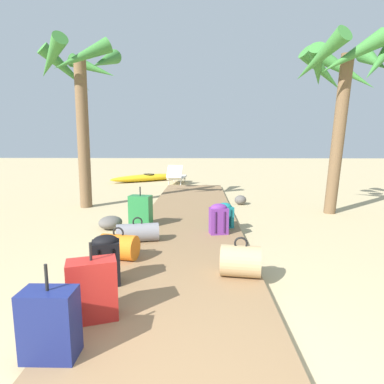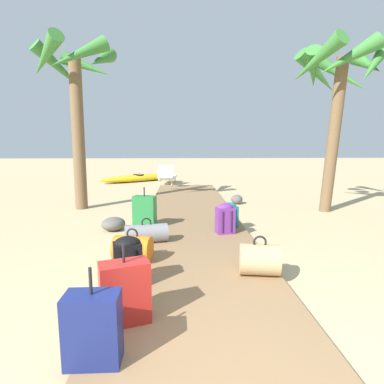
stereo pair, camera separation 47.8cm
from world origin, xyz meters
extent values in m
plane|color=tan|center=(0.00, 4.21, 0.00)|extent=(60.00, 60.00, 0.00)
cube|color=olive|center=(0.00, 5.26, 0.04)|extent=(2.00, 10.53, 0.08)
cylinder|color=orange|center=(-0.88, 2.72, 0.25)|extent=(0.56, 0.44, 0.35)
torus|color=black|center=(-0.88, 2.72, 0.46)|extent=(0.17, 0.06, 0.16)
cube|color=red|center=(-0.72, 1.22, 0.36)|extent=(0.48, 0.36, 0.56)
cylinder|color=black|center=(-0.72, 1.22, 0.72)|extent=(0.02, 0.02, 0.16)
cube|color=#6B2D84|center=(0.57, 4.00, 0.31)|extent=(0.35, 0.27, 0.47)
ellipsoid|color=#6B2D84|center=(0.57, 4.00, 0.55)|extent=(0.33, 0.25, 0.16)
cylinder|color=#351642|center=(0.51, 3.88, 0.31)|extent=(0.04, 0.04, 0.37)
cylinder|color=#351642|center=(0.67, 3.91, 0.31)|extent=(0.04, 0.04, 0.37)
cylinder|color=slate|center=(-0.77, 3.52, 0.23)|extent=(0.73, 0.43, 0.30)
torus|color=black|center=(-0.77, 3.52, 0.41)|extent=(0.17, 0.06, 0.16)
cube|color=#197A7F|center=(0.70, 4.44, 0.28)|extent=(0.37, 0.33, 0.40)
ellipsoid|color=#197A7F|center=(0.70, 4.44, 0.48)|extent=(0.35, 0.31, 0.15)
cylinder|color=#0C3D3F|center=(0.67, 4.30, 0.28)|extent=(0.05, 0.05, 0.32)
cylinder|color=#0C3D3F|center=(0.81, 4.35, 0.28)|extent=(0.05, 0.05, 0.32)
cylinder|color=tan|center=(0.74, 2.21, 0.27)|extent=(0.52, 0.44, 0.38)
torus|color=black|center=(0.74, 2.21, 0.49)|extent=(0.17, 0.05, 0.16)
cube|color=black|center=(-0.81, 1.94, 0.33)|extent=(0.35, 0.31, 0.50)
ellipsoid|color=black|center=(-0.81, 1.94, 0.58)|extent=(0.34, 0.29, 0.15)
cylinder|color=black|center=(-0.86, 1.81, 0.33)|extent=(0.04, 0.04, 0.40)
cylinder|color=black|center=(-0.71, 1.85, 0.33)|extent=(0.04, 0.04, 0.40)
cube|color=#237538|center=(-0.91, 4.48, 0.38)|extent=(0.46, 0.32, 0.60)
cylinder|color=black|center=(-0.91, 4.48, 0.77)|extent=(0.02, 0.02, 0.17)
cube|color=navy|center=(-0.86, 0.69, 0.35)|extent=(0.40, 0.24, 0.53)
cylinder|color=black|center=(-0.86, 0.69, 0.71)|extent=(0.02, 0.02, 0.20)
cylinder|color=brown|center=(-2.78, 6.69, 1.89)|extent=(0.30, 0.36, 3.79)
cone|color=#387A33|center=(-2.11, 6.60, 3.66)|extent=(0.55, 1.43, 0.85)
cone|color=#387A33|center=(-2.67, 7.34, 3.67)|extent=(1.41, 0.60, 0.81)
cone|color=#387A33|center=(-3.33, 7.23, 3.59)|extent=(1.26, 1.28, 1.20)
cone|color=#387A33|center=(-3.26, 6.21, 3.63)|extent=(1.23, 1.22, 0.97)
cone|color=#387A33|center=(-2.48, 6.07, 3.64)|extent=(1.41, 0.93, 0.97)
cylinder|color=brown|center=(3.37, 5.91, 1.79)|extent=(0.27, 0.67, 3.58)
cone|color=#387A33|center=(4.01, 5.86, 3.44)|extent=(0.46, 1.33, 0.90)
cone|color=#387A33|center=(3.73, 6.60, 3.39)|extent=(1.47, 1.01, 1.19)
cone|color=#387A33|center=(3.16, 6.55, 3.38)|extent=(1.33, 0.74, 1.09)
cone|color=#387A33|center=(2.89, 6.13, 3.38)|extent=(0.76, 1.10, 0.93)
cone|color=#387A33|center=(2.72, 5.61, 3.44)|extent=(0.93, 1.46, 0.96)
cone|color=#387A33|center=(3.27, 5.28, 3.42)|extent=(1.34, 0.56, 0.94)
cone|color=#387A33|center=(3.87, 5.29, 3.38)|extent=(1.38, 1.21, 1.27)
cube|color=white|center=(-0.75, 11.70, 0.26)|extent=(0.74, 1.45, 0.08)
cube|color=white|center=(-0.81, 11.11, 0.54)|extent=(0.65, 0.55, 0.50)
cylinder|color=silver|center=(-0.93, 12.28, 0.11)|extent=(0.04, 0.04, 0.22)
cylinder|color=silver|center=(-0.45, 12.23, 0.11)|extent=(0.04, 0.04, 0.22)
cylinder|color=silver|center=(-1.04, 11.17, 0.11)|extent=(0.04, 0.04, 0.22)
cylinder|color=silver|center=(-0.57, 11.12, 0.11)|extent=(0.04, 0.04, 0.22)
ellipsoid|color=gold|center=(-2.07, 12.42, 0.16)|extent=(3.29, 2.52, 0.31)
torus|color=black|center=(-2.07, 12.42, 0.30)|extent=(0.68, 0.68, 0.05)
ellipsoid|color=#5B5651|center=(1.34, 7.12, 0.13)|extent=(0.40, 0.41, 0.26)
ellipsoid|color=#5B5651|center=(-1.53, 4.55, 0.13)|extent=(0.61, 0.63, 0.25)
camera|label=1|loc=(0.26, -1.42, 1.67)|focal=29.40mm
camera|label=2|loc=(-0.22, -1.42, 1.67)|focal=29.40mm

